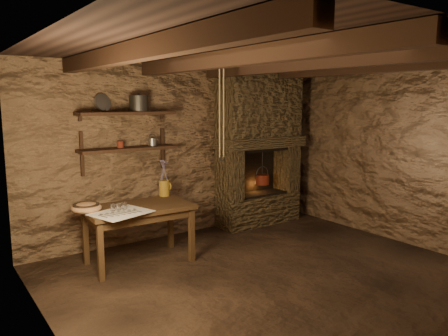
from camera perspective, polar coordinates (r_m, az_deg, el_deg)
floor at (r=4.92m, az=6.43°, el=-14.08°), size 4.50×4.50×0.00m
back_wall at (r=6.21m, az=-5.71°, el=2.22°), size 4.50×0.04×2.40m
left_wall at (r=3.54m, az=-21.70°, el=-3.43°), size 0.04×4.00×2.40m
right_wall at (r=6.31m, az=22.12°, el=1.71°), size 0.04×4.00×2.40m
ceiling at (r=4.56m, az=6.96°, el=14.92°), size 4.50×4.00×0.04m
beam_far_left at (r=3.72m, az=-11.08°, el=14.80°), size 0.14×3.95×0.16m
beam_mid_left at (r=4.24m, az=1.75°, el=14.23°), size 0.14×3.95×0.16m
beam_mid_right at (r=4.90m, az=11.41°, el=13.33°), size 0.14×3.95×0.16m
beam_far_right at (r=5.66m, az=18.56°, el=12.43°), size 0.14×3.95×0.16m
shelf_lower at (r=5.68m, az=-12.41°, el=2.46°), size 1.25×0.30×0.04m
shelf_upper at (r=5.65m, az=-12.56°, el=6.99°), size 1.25×0.30×0.04m
hearth at (r=6.73m, az=4.59°, el=2.97°), size 1.43×0.51×2.30m
work_table at (r=5.29m, az=-11.05°, el=-8.22°), size 1.25×0.75×0.70m
linen_cloth at (r=4.90m, az=-13.27°, el=-5.72°), size 0.69×0.62×0.01m
pewter_cutlery_row at (r=4.88m, az=-13.20°, el=-5.65°), size 0.52×0.32×0.01m
drinking_glasses at (r=5.00m, az=-13.58°, el=-4.95°), size 0.19×0.06×0.08m
stoneware_jug at (r=5.63m, az=-7.80°, el=-1.63°), size 0.17×0.17×0.47m
wooden_bowl at (r=5.07m, az=-17.55°, el=-4.99°), size 0.42×0.42×0.12m
iron_stockpot at (r=5.72m, az=-11.07°, el=8.17°), size 0.26×0.26×0.18m
tin_pan at (r=5.65m, az=-15.58°, el=8.24°), size 0.25×0.17×0.23m
small_kettle at (r=5.82m, az=-9.34°, el=3.37°), size 0.16×0.13×0.15m
rusty_tin at (r=5.64m, az=-13.39°, el=3.01°), size 0.11×0.11×0.08m
red_pot at (r=6.78m, az=5.00°, el=-1.42°), size 0.28×0.28×0.54m
hanging_ropes at (r=5.39m, az=-0.32°, el=7.66°), size 0.08×0.08×1.20m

